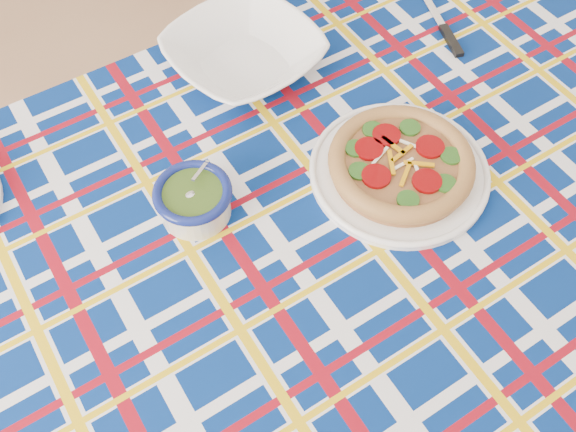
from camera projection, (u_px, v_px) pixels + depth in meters
floor at (134, 423)px, 1.70m from camera, size 4.00×4.00×0.00m
dining_table at (303, 239)px, 1.19m from camera, size 1.76×1.19×0.78m
tablecloth at (303, 232)px, 1.17m from camera, size 1.80×1.23×0.11m
main_focaccia_plate at (401, 163)px, 1.14m from camera, size 0.41×0.41×0.07m
pesto_bowl at (194, 198)px, 1.09m from camera, size 0.14×0.14×0.08m
serving_bowl at (244, 54)px, 1.29m from camera, size 0.32×0.32×0.07m
table_knife at (433, 9)px, 1.42m from camera, size 0.12×0.23×0.01m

